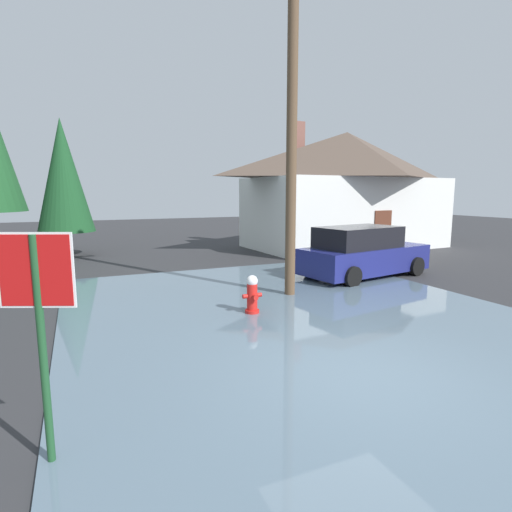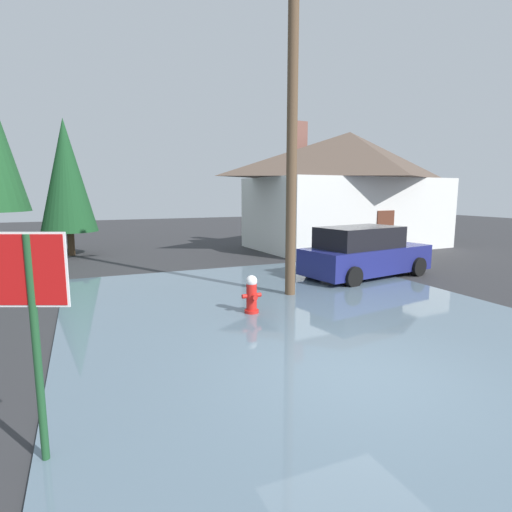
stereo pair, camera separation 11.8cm
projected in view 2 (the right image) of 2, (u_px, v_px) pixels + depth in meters
ground_plane at (361, 381)px, 6.28m from camera, size 80.00×80.00×0.10m
flood_puddle at (305, 320)px, 9.06m from camera, size 10.14×13.29×0.04m
lane_stop_bar at (405, 460)px, 4.34m from camera, size 4.06×0.53×0.01m
stop_sign_near at (32, 302)px, 4.04m from camera, size 0.70×0.31×2.44m
fire_hydrant at (252, 295)px, 9.47m from camera, size 0.47×0.40×0.93m
utility_pole at (292, 101)px, 10.49m from camera, size 1.60×0.28×9.95m
house at (348, 188)px, 20.93m from camera, size 10.67×6.47×6.29m
parked_car at (364, 253)px, 13.65m from camera, size 4.83×2.65×1.71m
pine_tree_short_left at (66, 176)px, 17.94m from camera, size 2.41×2.41×6.02m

